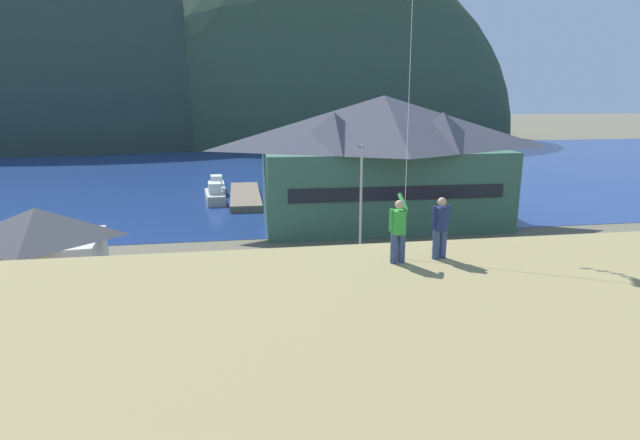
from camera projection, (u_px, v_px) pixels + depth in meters
ground_plane at (327, 343)px, 23.12m from camera, size 600.00×600.00×0.00m
parking_lot_pad at (311, 300)px, 27.91m from camera, size 40.00×20.00×0.10m
bay_water at (262, 168)px, 80.67m from camera, size 360.00×84.00×0.03m
far_hill_east_peak at (77, 142)px, 128.60m from camera, size 119.19×71.28×89.37m
far_hill_center_saddle at (317, 139)px, 135.25m from camera, size 105.18×66.50×94.70m
harbor_lodge at (383, 157)px, 43.63m from camera, size 21.83×11.25×11.13m
storage_shed_near_lot at (40, 250)px, 28.40m from camera, size 7.38×6.37×5.03m
wharf_dock at (245, 196)px, 55.84m from camera, size 3.20×14.27×0.70m
moored_boat_wharfside at (215, 195)px, 54.10m from camera, size 2.47×5.95×2.16m
moored_boat_outer_mooring at (280, 197)px, 53.45m from camera, size 2.81×7.79×2.16m
moored_boat_inner_slip at (217, 187)px, 59.13m from camera, size 2.21×5.84×2.16m
parked_car_mid_row_center at (566, 257)px, 32.22m from camera, size 4.27×2.19×1.82m
parked_car_back_row_right at (340, 319)px, 23.16m from camera, size 4.30×2.26×1.82m
parked_car_mid_row_near at (198, 287)px, 27.09m from camera, size 4.21×2.07×1.82m
parked_car_front_row_end at (474, 264)px, 30.88m from camera, size 4.24×2.13×1.82m
parked_car_front_row_red at (175, 339)px, 21.21m from camera, size 4.21×2.07×1.82m
parked_car_front_row_silver at (437, 306)px, 24.56m from camera, size 4.32×2.30×1.82m
parked_car_corner_spot at (320, 278)px, 28.42m from camera, size 4.28×2.22×1.82m
parking_light_pole at (361, 198)px, 32.78m from camera, size 0.24×0.78×7.91m
person_kite_flyer at (398, 229)px, 13.59m from camera, size 0.52×0.68×1.86m
person_companion at (441, 226)px, 13.95m from camera, size 0.54×0.40×1.74m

